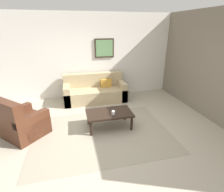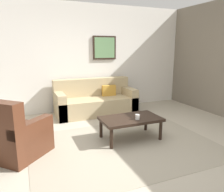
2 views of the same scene
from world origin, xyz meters
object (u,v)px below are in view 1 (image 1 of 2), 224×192
couch_main (95,91)px  coffee_table (109,114)px  framed_artwork (104,48)px  armchair_leather (22,125)px  cup (113,113)px

couch_main → coffee_table: (0.09, -1.87, 0.06)m
framed_artwork → armchair_leather: bearing=-136.7°
coffee_table → framed_artwork: bearing=81.3°
armchair_leather → cup: size_ratio=12.14×
armchair_leather → cup: armchair_leather is taller
armchair_leather → coffee_table: 2.00m
coffee_table → framed_artwork: framed_artwork is taller
coffee_table → framed_artwork: 2.65m
coffee_table → armchair_leather: bearing=178.1°
couch_main → cup: 2.02m
cup → framed_artwork: size_ratio=0.14×
armchair_leather → cup: (2.06, -0.20, 0.15)m
coffee_table → framed_artwork: size_ratio=1.69×
couch_main → cup: (0.15, -2.01, 0.16)m
couch_main → framed_artwork: (0.43, 0.40, 1.37)m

